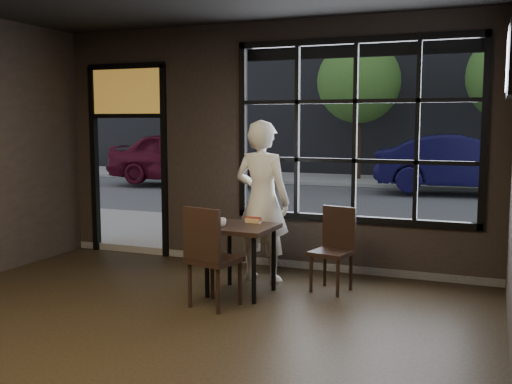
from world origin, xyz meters
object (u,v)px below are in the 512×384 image
at_px(man, 262,201).
at_px(navy_car, 463,163).
at_px(chair_near, 215,256).
at_px(cafe_table, 241,260).

bearing_deg(man, navy_car, -92.65).
bearing_deg(navy_car, chair_near, 163.42).
bearing_deg(chair_near, cafe_table, -85.28).
xyz_separation_m(cafe_table, man, (0.01, 0.63, 0.58)).
bearing_deg(man, chair_near, 93.56).
bearing_deg(man, cafe_table, 96.98).
height_order(cafe_table, navy_car, navy_car).
height_order(cafe_table, man, man).
relative_size(chair_near, man, 0.55).
relative_size(chair_near, navy_car, 0.24).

